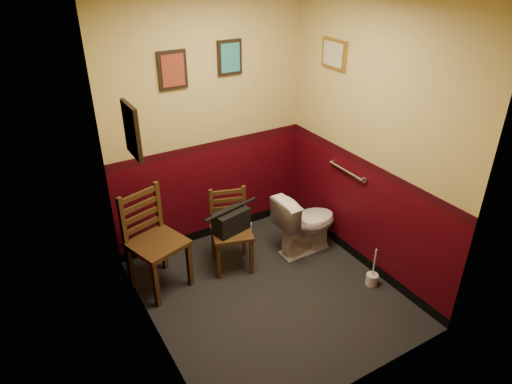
% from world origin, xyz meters
% --- Properties ---
extents(floor, '(2.20, 2.40, 0.00)m').
position_xyz_m(floor, '(0.00, 0.00, 0.00)').
color(floor, black).
rests_on(floor, ground).
extents(wall_back, '(2.20, 0.00, 2.70)m').
position_xyz_m(wall_back, '(0.00, 1.20, 1.35)').
color(wall_back, '#3D040C').
rests_on(wall_back, ground).
extents(wall_front, '(2.20, 0.00, 2.70)m').
position_xyz_m(wall_front, '(0.00, -1.20, 1.35)').
color(wall_front, '#3D040C').
rests_on(wall_front, ground).
extents(wall_left, '(0.00, 2.40, 2.70)m').
position_xyz_m(wall_left, '(-1.10, 0.00, 1.35)').
color(wall_left, '#3D040C').
rests_on(wall_left, ground).
extents(wall_right, '(0.00, 2.40, 2.70)m').
position_xyz_m(wall_right, '(1.10, 0.00, 1.35)').
color(wall_right, '#3D040C').
rests_on(wall_right, ground).
extents(grab_bar, '(0.05, 0.56, 0.06)m').
position_xyz_m(grab_bar, '(1.07, 0.25, 0.95)').
color(grab_bar, silver).
rests_on(grab_bar, wall_right).
extents(framed_print_back_a, '(0.28, 0.04, 0.36)m').
position_xyz_m(framed_print_back_a, '(-0.35, 1.18, 1.95)').
color(framed_print_back_a, black).
rests_on(framed_print_back_a, wall_back).
extents(framed_print_back_b, '(0.26, 0.04, 0.34)m').
position_xyz_m(framed_print_back_b, '(0.25, 1.18, 2.00)').
color(framed_print_back_b, black).
rests_on(framed_print_back_b, wall_back).
extents(framed_print_left, '(0.04, 0.30, 0.38)m').
position_xyz_m(framed_print_left, '(-1.08, 0.10, 1.85)').
color(framed_print_left, black).
rests_on(framed_print_left, wall_left).
extents(framed_print_right, '(0.04, 0.34, 0.28)m').
position_xyz_m(framed_print_right, '(1.08, 0.60, 2.05)').
color(framed_print_right, olive).
rests_on(framed_print_right, wall_right).
extents(toilet, '(0.70, 0.40, 0.69)m').
position_xyz_m(toilet, '(0.72, 0.42, 0.34)').
color(toilet, white).
rests_on(toilet, floor).
extents(toilet_brush, '(0.12, 0.12, 0.42)m').
position_xyz_m(toilet_brush, '(0.95, -0.40, 0.07)').
color(toilet_brush, silver).
rests_on(toilet_brush, floor).
extents(chair_left, '(0.59, 0.59, 1.00)m').
position_xyz_m(chair_left, '(-0.86, 0.68, 0.50)').
color(chair_left, '#553619').
rests_on(chair_left, floor).
extents(chair_right, '(0.49, 0.49, 0.84)m').
position_xyz_m(chair_right, '(-0.09, 0.60, 0.42)').
color(chair_right, '#553619').
rests_on(chair_right, floor).
extents(handbag, '(0.40, 0.26, 0.27)m').
position_xyz_m(handbag, '(-0.10, 0.56, 0.55)').
color(handbag, black).
rests_on(handbag, chair_right).
extents(tp_stack, '(0.21, 0.13, 0.28)m').
position_xyz_m(tp_stack, '(0.32, 1.06, 0.12)').
color(tp_stack, silver).
rests_on(tp_stack, floor).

